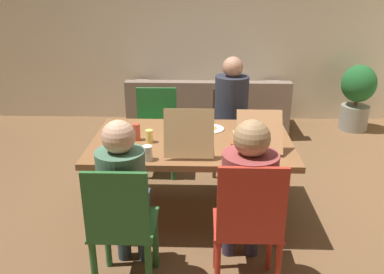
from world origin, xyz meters
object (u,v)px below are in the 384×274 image
Objects in this scene: chair_2 at (249,223)px; plate_1 at (210,128)px; drinking_glass_1 at (149,136)px; person_1 at (232,107)px; person_2 at (248,188)px; drinking_glass_0 at (147,153)px; couch at (207,111)px; dining_table at (192,148)px; plate_0 at (130,152)px; chair_0 at (122,227)px; chair_3 at (156,128)px; pizza_box_0 at (190,143)px; drinking_glass_2 at (235,151)px; pizza_box_1 at (256,137)px; person_0 at (124,189)px; drinking_glass_3 at (137,132)px; chair_1 at (230,125)px; potted_plant at (357,94)px.

chair_2 is 4.01× the size of plate_1.
person_1 is at bearing 52.19° from drinking_glass_1.
chair_2 reaches higher than drinking_glass_1.
person_2 is 10.76× the size of drinking_glass_0.
couch is at bearing 94.25° from chair_2.
plate_0 is at bearing -148.23° from dining_table.
couch is (0.56, 3.19, -0.23)m from chair_0.
pizza_box_0 reaches higher than chair_3.
drinking_glass_0 is 0.65m from drinking_glass_2.
pizza_box_1 is 2.24× the size of plate_0.
drinking_glass_1 is (0.07, -1.01, 0.29)m from chair_3.
person_0 is 8.47× the size of drinking_glass_3.
person_0 is (-0.41, -0.85, 0.06)m from dining_table.
couch is (-0.18, 2.60, -0.51)m from drinking_glass_2.
pizza_box_0 is (0.40, -1.16, 0.29)m from chair_3.
person_1 is 1.40× the size of chair_3.
person_2 reaches higher than chair_0.
chair_3 is at bearing 87.38° from drinking_glass_3.
chair_0 is 0.97× the size of chair_2.
chair_1 is 1.96× the size of pizza_box_0.
couch is (0.16, 2.43, -0.50)m from pizza_box_0.
pizza_box_1 is at bearing 44.79° from chair_0.
chair_0 is 0.45× the size of couch.
drinking_glass_3 is (0.01, 0.26, 0.06)m from plate_0.
couch is (-0.24, 1.19, -0.22)m from chair_1.
drinking_glass_2 is at bearing 97.65° from person_2.
drinking_glass_1 is 0.12m from drinking_glass_3.
drinking_glass_2 is (0.34, -0.17, 0.01)m from pizza_box_0.
drinking_glass_1 is (-0.73, -0.95, 0.04)m from person_1.
plate_1 is at bearing -134.89° from potted_plant.
person_0 is 0.83m from chair_2.
drinking_glass_2 is at bearing -124.83° from potted_plant.
pizza_box_0 reaches higher than potted_plant.
plate_1 is at bearing 23.73° from drinking_glass_3.
person_2 is at bearing -90.00° from person_1.
person_0 is 2.27× the size of pizza_box_1.
dining_table is at bearing 173.93° from pizza_box_1.
chair_3 reaches higher than drinking_glass_0.
drinking_glass_0 is (-0.70, 0.55, 0.23)m from chair_2.
dining_table is at bearing 12.42° from drinking_glass_1.
plate_1 is 0.82m from drinking_glass_0.
chair_0 reaches higher than drinking_glass_0.
person_1 is at bearing 46.70° from drinking_glass_3.
person_1 reaches higher than drinking_glass_1.
couch is at bearing 86.22° from pizza_box_0.
drinking_glass_2 is at bearing 31.13° from person_0.
person_1 is at bearing -141.83° from potted_plant.
chair_1 is at bearing 55.95° from drinking_glass_1.
drinking_glass_2 is (0.74, 0.59, 0.28)m from chair_0.
chair_1 reaches higher than drinking_glass_3.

